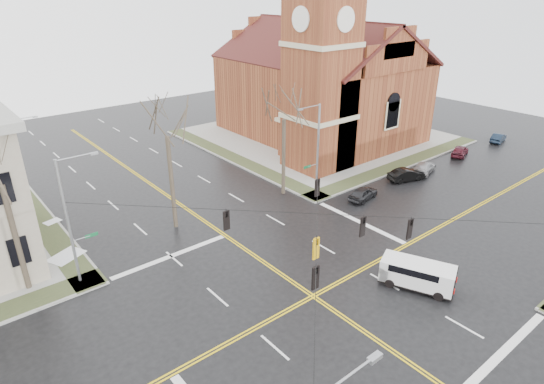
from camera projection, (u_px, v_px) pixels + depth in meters
ground at (313, 296)px, 30.35m from camera, size 120.00×120.00×0.00m
sidewalks at (313, 295)px, 30.32m from camera, size 80.00×80.00×0.17m
road_markings at (313, 296)px, 30.35m from camera, size 100.00×100.00×0.01m
church at (320, 75)px, 58.60m from camera, size 24.28×27.48×27.50m
signal_pole_ne at (317, 148)px, 42.94m from camera, size 2.75×0.22×9.00m
signal_pole_nw at (70, 219)px, 29.87m from camera, size 2.75×0.22×9.00m
span_wires at (317, 214)px, 27.79m from camera, size 23.02×23.02×0.03m
traffic_signals at (324, 229)px, 27.63m from camera, size 8.21×8.26×1.30m
streetlight_north_a at (22, 157)px, 42.07m from camera, size 2.30×0.20×8.00m
cargo_van at (414, 273)px, 30.94m from camera, size 3.75×5.24×1.87m
parked_car_a at (363, 193)px, 43.92m from camera, size 3.90×2.10×1.26m
parked_car_b at (406, 175)px, 48.14m from camera, size 4.28×2.54×1.33m
parked_car_c at (424, 168)px, 50.16m from camera, size 4.62×2.94×1.25m
parked_car_d at (460, 151)px, 55.22m from camera, size 4.10×2.67×1.30m
parked_car_e at (498, 138)px, 60.13m from camera, size 3.79×1.98×1.19m
tree_nw_far at (0, 177)px, 27.66m from camera, size 4.00×4.00×11.45m
tree_nw_near at (166, 130)px, 35.33m from camera, size 4.00×4.00×12.04m
tree_ne at (284, 114)px, 41.83m from camera, size 4.00×4.00×11.24m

